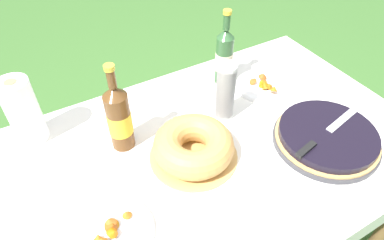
{
  "coord_description": "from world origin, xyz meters",
  "views": [
    {
      "loc": [
        -0.5,
        -0.68,
        1.6
      ],
      "look_at": [
        -0.05,
        0.11,
        0.75
      ],
      "focal_mm": 32.0,
      "sensor_mm": 36.0,
      "label": 1
    }
  ],
  "objects_px": {
    "cup_stack": "(225,92)",
    "paper_towel_roll": "(23,112)",
    "snack_plate_near": "(263,85)",
    "snack_plate_left": "(113,231)",
    "cider_bottle_green": "(224,56)",
    "cider_bottle_amber": "(119,118)",
    "serving_knife": "(325,134)",
    "bundt_cake": "(193,146)",
    "berry_tart": "(327,137)"
  },
  "relations": [
    {
      "from": "cider_bottle_green",
      "to": "cider_bottle_amber",
      "type": "xyz_separation_m",
      "value": [
        -0.52,
        -0.14,
        0.0
      ]
    },
    {
      "from": "cup_stack",
      "to": "snack_plate_left",
      "type": "relative_size",
      "value": 1.02
    },
    {
      "from": "cider_bottle_green",
      "to": "cider_bottle_amber",
      "type": "height_order",
      "value": "cider_bottle_amber"
    },
    {
      "from": "serving_knife",
      "to": "bundt_cake",
      "type": "xyz_separation_m",
      "value": [
        -0.42,
        0.19,
        -0.01
      ]
    },
    {
      "from": "bundt_cake",
      "to": "cup_stack",
      "type": "bearing_deg",
      "value": 30.53
    },
    {
      "from": "cup_stack",
      "to": "snack_plate_near",
      "type": "height_order",
      "value": "cup_stack"
    },
    {
      "from": "paper_towel_roll",
      "to": "snack_plate_near",
      "type": "bearing_deg",
      "value": -11.1
    },
    {
      "from": "berry_tart",
      "to": "cider_bottle_green",
      "type": "height_order",
      "value": "cider_bottle_green"
    },
    {
      "from": "snack_plate_left",
      "to": "paper_towel_roll",
      "type": "bearing_deg",
      "value": 102.89
    },
    {
      "from": "berry_tart",
      "to": "paper_towel_roll",
      "type": "bearing_deg",
      "value": 148.67
    },
    {
      "from": "cup_stack",
      "to": "paper_towel_roll",
      "type": "distance_m",
      "value": 0.72
    },
    {
      "from": "berry_tart",
      "to": "snack_plate_left",
      "type": "bearing_deg",
      "value": 176.9
    },
    {
      "from": "cider_bottle_amber",
      "to": "paper_towel_roll",
      "type": "height_order",
      "value": "cider_bottle_amber"
    },
    {
      "from": "cider_bottle_amber",
      "to": "paper_towel_roll",
      "type": "bearing_deg",
      "value": 144.59
    },
    {
      "from": "snack_plate_near",
      "to": "snack_plate_left",
      "type": "height_order",
      "value": "snack_plate_near"
    },
    {
      "from": "serving_knife",
      "to": "snack_plate_near",
      "type": "xyz_separation_m",
      "value": [
        0.04,
        0.38,
        -0.05
      ]
    },
    {
      "from": "berry_tart",
      "to": "snack_plate_near",
      "type": "distance_m",
      "value": 0.38
    },
    {
      "from": "cider_bottle_green",
      "to": "snack_plate_left",
      "type": "bearing_deg",
      "value": -146.02
    },
    {
      "from": "berry_tart",
      "to": "cider_bottle_amber",
      "type": "xyz_separation_m",
      "value": [
        -0.64,
        0.36,
        0.1
      ]
    },
    {
      "from": "cider_bottle_amber",
      "to": "cup_stack",
      "type": "bearing_deg",
      "value": -7.67
    },
    {
      "from": "snack_plate_near",
      "to": "snack_plate_left",
      "type": "xyz_separation_m",
      "value": [
        -0.8,
        -0.33,
        0.0
      ]
    },
    {
      "from": "serving_knife",
      "to": "snack_plate_near",
      "type": "distance_m",
      "value": 0.39
    },
    {
      "from": "cider_bottle_green",
      "to": "snack_plate_near",
      "type": "bearing_deg",
      "value": -46.12
    },
    {
      "from": "snack_plate_near",
      "to": "snack_plate_left",
      "type": "distance_m",
      "value": 0.87
    },
    {
      "from": "cup_stack",
      "to": "snack_plate_near",
      "type": "bearing_deg",
      "value": 15.39
    },
    {
      "from": "cider_bottle_green",
      "to": "snack_plate_left",
      "type": "distance_m",
      "value": 0.83
    },
    {
      "from": "cup_stack",
      "to": "paper_towel_roll",
      "type": "xyz_separation_m",
      "value": [
        -0.67,
        0.25,
        0.01
      ]
    },
    {
      "from": "snack_plate_near",
      "to": "bundt_cake",
      "type": "bearing_deg",
      "value": -157.26
    },
    {
      "from": "snack_plate_near",
      "to": "paper_towel_roll",
      "type": "distance_m",
      "value": 0.95
    },
    {
      "from": "serving_knife",
      "to": "snack_plate_near",
      "type": "bearing_deg",
      "value": 72.86
    },
    {
      "from": "cider_bottle_amber",
      "to": "paper_towel_roll",
      "type": "relative_size",
      "value": 1.33
    },
    {
      "from": "serving_knife",
      "to": "snack_plate_left",
      "type": "relative_size",
      "value": 1.57
    },
    {
      "from": "cider_bottle_amber",
      "to": "snack_plate_left",
      "type": "bearing_deg",
      "value": -116.52
    },
    {
      "from": "cider_bottle_amber",
      "to": "snack_plate_left",
      "type": "relative_size",
      "value": 1.44
    },
    {
      "from": "serving_knife",
      "to": "cider_bottle_amber",
      "type": "height_order",
      "value": "cider_bottle_amber"
    },
    {
      "from": "serving_knife",
      "to": "snack_plate_left",
      "type": "distance_m",
      "value": 0.77
    },
    {
      "from": "cider_bottle_green",
      "to": "snack_plate_near",
      "type": "height_order",
      "value": "cider_bottle_green"
    },
    {
      "from": "cup_stack",
      "to": "cider_bottle_green",
      "type": "bearing_deg",
      "value": 57.42
    },
    {
      "from": "cider_bottle_green",
      "to": "cup_stack",
      "type": "bearing_deg",
      "value": -122.58
    },
    {
      "from": "berry_tart",
      "to": "bundt_cake",
      "type": "distance_m",
      "value": 0.49
    },
    {
      "from": "berry_tart",
      "to": "bundt_cake",
      "type": "bearing_deg",
      "value": 157.86
    },
    {
      "from": "cup_stack",
      "to": "paper_towel_roll",
      "type": "relative_size",
      "value": 0.94
    },
    {
      "from": "snack_plate_near",
      "to": "paper_towel_roll",
      "type": "xyz_separation_m",
      "value": [
        -0.92,
        0.18,
        0.12
      ]
    },
    {
      "from": "bundt_cake",
      "to": "cup_stack",
      "type": "distance_m",
      "value": 0.25
    },
    {
      "from": "serving_knife",
      "to": "cup_stack",
      "type": "xyz_separation_m",
      "value": [
        -0.21,
        0.31,
        0.06
      ]
    },
    {
      "from": "serving_knife",
      "to": "snack_plate_left",
      "type": "bearing_deg",
      "value": 164.89
    },
    {
      "from": "snack_plate_left",
      "to": "paper_towel_roll",
      "type": "xyz_separation_m",
      "value": [
        -0.12,
        0.51,
        0.12
      ]
    },
    {
      "from": "serving_knife",
      "to": "snack_plate_near",
      "type": "relative_size",
      "value": 1.62
    },
    {
      "from": "bundt_cake",
      "to": "paper_towel_roll",
      "type": "xyz_separation_m",
      "value": [
        -0.46,
        0.37,
        0.07
      ]
    },
    {
      "from": "bundt_cake",
      "to": "cup_stack",
      "type": "height_order",
      "value": "cup_stack"
    }
  ]
}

